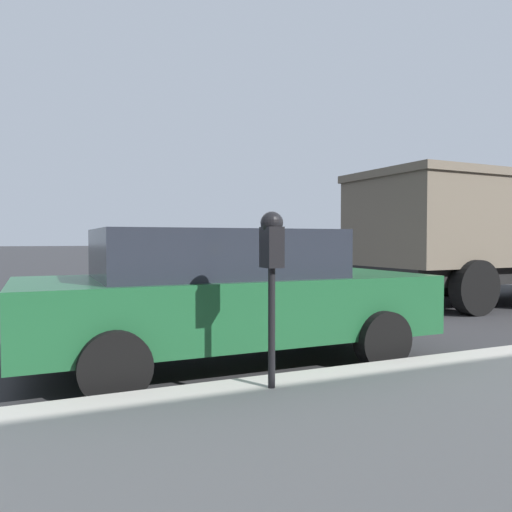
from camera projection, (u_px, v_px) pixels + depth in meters
ground_plane at (231, 343)px, 6.79m from camera, size 220.00×220.00×0.00m
parking_meter at (272, 254)px, 4.14m from camera, size 0.21×0.19×1.48m
car_green at (227, 293)px, 5.69m from camera, size 2.07×4.60×1.53m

